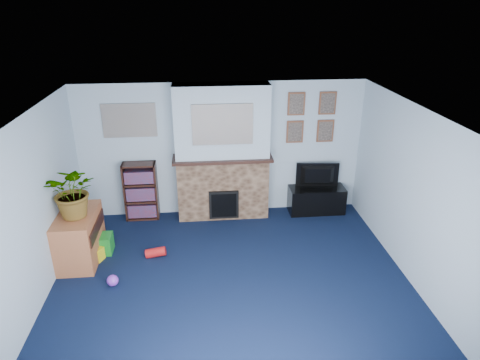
{
  "coord_description": "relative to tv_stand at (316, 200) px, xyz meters",
  "views": [
    {
      "loc": [
        -0.37,
        -4.91,
        3.72
      ],
      "look_at": [
        0.2,
        0.9,
        1.19
      ],
      "focal_mm": 32.0,
      "sensor_mm": 36.0,
      "label": 1
    }
  ],
  "objects": [
    {
      "name": "chimney_breast",
      "position": [
        -1.73,
        0.02,
        0.96
      ],
      "size": [
        1.72,
        0.5,
        2.4
      ],
      "color": "brown",
      "rests_on": "ground"
    },
    {
      "name": "toy_tube",
      "position": [
        -2.85,
        -1.24,
        -0.15
      ],
      "size": [
        0.32,
        0.14,
        0.18
      ],
      "primitive_type": "cylinder",
      "rotation": [
        0.0,
        1.43,
        0.0
      ],
      "color": "red",
      "rests_on": "ground"
    },
    {
      "name": "mantel_clock",
      "position": [
        -1.77,
        -0.03,
        1.0
      ],
      "size": [
        0.09,
        0.06,
        0.13
      ],
      "primitive_type": "cube",
      "color": "gold",
      "rests_on": "chimney_breast"
    },
    {
      "name": "sideboard",
      "position": [
        -3.97,
        -1.19,
        0.12
      ],
      "size": [
        0.55,
        0.98,
        0.77
      ],
      "primitive_type": "cube",
      "color": "#AF6038",
      "rests_on": "ground"
    },
    {
      "name": "floor",
      "position": [
        -1.73,
        -2.03,
        -0.23
      ],
      "size": [
        5.0,
        4.5,
        0.01
      ],
      "primitive_type": "cube",
      "color": "black",
      "rests_on": "ground"
    },
    {
      "name": "mantel_teddy",
      "position": [
        -2.29,
        -0.03,
        0.99
      ],
      "size": [
        0.14,
        0.14,
        0.14
      ],
      "primitive_type": "sphere",
      "color": "gray",
      "rests_on": "chimney_breast"
    },
    {
      "name": "portrait_br",
      "position": [
        0.12,
        0.2,
        1.27
      ],
      "size": [
        0.3,
        0.03,
        0.4
      ],
      "primitive_type": "cube",
      "color": "brown",
      "rests_on": "wall_back"
    },
    {
      "name": "portrait_tl",
      "position": [
        -0.43,
        0.2,
        1.77
      ],
      "size": [
        0.3,
        0.03,
        0.4
      ],
      "primitive_type": "cube",
      "color": "brown",
      "rests_on": "wall_back"
    },
    {
      "name": "collage_main",
      "position": [
        -1.73,
        -0.19,
        1.55
      ],
      "size": [
        1.0,
        0.03,
        0.68
      ],
      "primitive_type": "cube",
      "color": "gray",
      "rests_on": "chimney_breast"
    },
    {
      "name": "mantel_can",
      "position": [
        -1.1,
        -0.03,
        0.99
      ],
      "size": [
        0.06,
        0.06,
        0.13
      ],
      "primitive_type": "cylinder",
      "color": "yellow",
      "rests_on": "chimney_breast"
    },
    {
      "name": "collage_left",
      "position": [
        -3.28,
        0.21,
        1.55
      ],
      "size": [
        0.9,
        0.03,
        0.58
      ],
      "primitive_type": "cube",
      "color": "gray",
      "rests_on": "wall_back"
    },
    {
      "name": "ceiling",
      "position": [
        -1.73,
        -2.03,
        2.17
      ],
      "size": [
        5.0,
        4.5,
        0.01
      ],
      "primitive_type": "cube",
      "color": "white",
      "rests_on": "wall_back"
    },
    {
      "name": "portrait_tr",
      "position": [
        0.12,
        0.2,
        1.77
      ],
      "size": [
        0.3,
        0.03,
        0.4
      ],
      "primitive_type": "cube",
      "color": "brown",
      "rests_on": "wall_back"
    },
    {
      "name": "wall_back",
      "position": [
        -1.73,
        0.22,
        0.97
      ],
      "size": [
        5.0,
        0.04,
        2.4
      ],
      "primitive_type": "cube",
      "color": "#ACC1D0",
      "rests_on": "ground"
    },
    {
      "name": "toy_block",
      "position": [
        -3.73,
        -1.25,
        -0.12
      ],
      "size": [
        0.22,
        0.22,
        0.2
      ],
      "primitive_type": "cube",
      "rotation": [
        0.0,
        0.0,
        -0.42
      ],
      "color": "yellow",
      "rests_on": "ground"
    },
    {
      "name": "green_crate",
      "position": [
        -3.72,
        -1.03,
        -0.08
      ],
      "size": [
        0.37,
        0.3,
        0.29
      ],
      "primitive_type": "cube",
      "rotation": [
        0.0,
        0.0,
        -0.01
      ],
      "color": "#198C26",
      "rests_on": "ground"
    },
    {
      "name": "portrait_bl",
      "position": [
        -0.43,
        0.2,
        1.27
      ],
      "size": [
        0.3,
        0.03,
        0.4
      ],
      "primitive_type": "cube",
      "color": "brown",
      "rests_on": "wall_back"
    },
    {
      "name": "wall_right",
      "position": [
        0.77,
        -2.03,
        0.97
      ],
      "size": [
        0.04,
        4.5,
        2.4
      ],
      "primitive_type": "cube",
      "color": "#ACC1D0",
      "rests_on": "ground"
    },
    {
      "name": "television",
      "position": [
        0.0,
        0.02,
        0.48
      ],
      "size": [
        0.78,
        0.18,
        0.45
      ],
      "primitive_type": "imported",
      "rotation": [
        0.0,
        0.0,
        3.04
      ],
      "color": "black",
      "rests_on": "tv_stand"
    },
    {
      "name": "wall_front",
      "position": [
        -1.73,
        -4.28,
        0.97
      ],
      "size": [
        5.0,
        0.04,
        2.4
      ],
      "primitive_type": "cube",
      "color": "#ACC1D0",
      "rests_on": "ground"
    },
    {
      "name": "mantel_candle",
      "position": [
        -1.5,
        -0.03,
        1.01
      ],
      "size": [
        0.05,
        0.05,
        0.17
      ],
      "primitive_type": "cylinder",
      "color": "#B2BFC6",
      "rests_on": "chimney_breast"
    },
    {
      "name": "tv_stand",
      "position": [
        0.0,
        0.0,
        0.0
      ],
      "size": [
        1.01,
        0.43,
        0.48
      ],
      "primitive_type": "cube",
      "color": "black",
      "rests_on": "ground"
    },
    {
      "name": "bookshelf",
      "position": [
        -3.18,
        0.08,
        0.28
      ],
      "size": [
        0.58,
        0.28,
        1.05
      ],
      "color": "black",
      "rests_on": "ground"
    },
    {
      "name": "wall_left",
      "position": [
        -4.23,
        -2.03,
        0.97
      ],
      "size": [
        0.04,
        4.5,
        2.4
      ],
      "primitive_type": "cube",
      "color": "#ACC1D0",
      "rests_on": "ground"
    },
    {
      "name": "potted_plant",
      "position": [
        -3.92,
        -1.24,
        0.94
      ],
      "size": [
        0.78,
        0.7,
        0.8
      ],
      "primitive_type": "imported",
      "rotation": [
        0.0,
        0.0,
        6.18
      ],
      "color": "#26661E",
      "rests_on": "sideboard"
    },
    {
      "name": "toy_ball",
      "position": [
        -3.38,
        -1.91,
        -0.14
      ],
      "size": [
        0.16,
        0.16,
        0.16
      ],
      "primitive_type": "sphere",
      "color": "purple",
      "rests_on": "ground"
    }
  ]
}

